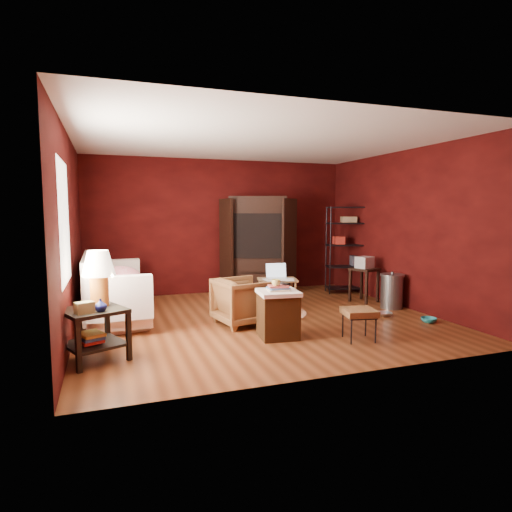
# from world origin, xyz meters

# --- Properties ---
(room) EXTENTS (5.54, 5.04, 2.84)m
(room) POSITION_xyz_m (-0.04, -0.01, 1.40)
(room) COLOR brown
(room) RESTS_ON ground
(sofa) EXTENTS (0.85, 1.95, 0.74)m
(sofa) POSITION_xyz_m (-2.23, 0.76, 0.37)
(sofa) COLOR white
(sofa) RESTS_ON ground
(armchair) EXTENTS (0.85, 0.89, 0.78)m
(armchair) POSITION_xyz_m (-0.35, -0.20, 0.39)
(armchair) COLOR black
(armchair) RESTS_ON ground
(pet_bowl_steel) EXTENTS (0.27, 0.12, 0.26)m
(pet_bowl_steel) POSITION_xyz_m (2.00, -0.48, 0.13)
(pet_bowl_steel) COLOR silver
(pet_bowl_steel) RESTS_ON ground
(pet_bowl_turquoise) EXTENTS (0.25, 0.15, 0.24)m
(pet_bowl_turquoise) POSITION_xyz_m (2.41, -1.06, 0.12)
(pet_bowl_turquoise) COLOR teal
(pet_bowl_turquoise) RESTS_ON ground
(vase) EXTENTS (0.18, 0.19, 0.14)m
(vase) POSITION_xyz_m (-2.37, -1.31, 0.68)
(vase) COLOR #0C0F3C
(vase) RESTS_ON side_table
(mug) EXTENTS (0.12, 0.10, 0.12)m
(mug) POSITION_xyz_m (-0.15, -1.05, 0.78)
(mug) COLOR #E9E072
(mug) RESTS_ON hamper
(side_table) EXTENTS (0.84, 0.84, 1.27)m
(side_table) POSITION_xyz_m (-2.42, -1.06, 0.76)
(side_table) COLOR black
(side_table) RESTS_ON ground
(sofa_cushions) EXTENTS (0.95, 2.29, 0.95)m
(sofa_cushions) POSITION_xyz_m (-2.23, 0.73, 0.47)
(sofa_cushions) COLOR white
(sofa_cushions) RESTS_ON sofa
(hamper) EXTENTS (0.59, 0.59, 0.75)m
(hamper) POSITION_xyz_m (-0.10, -1.01, 0.34)
(hamper) COLOR #41240F
(hamper) RESTS_ON ground
(footstool) EXTENTS (0.49, 0.49, 0.42)m
(footstool) POSITION_xyz_m (0.87, -1.49, 0.37)
(footstool) COLOR black
(footstool) RESTS_ON ground
(rug_round) EXTENTS (1.92, 1.92, 0.01)m
(rug_round) POSITION_xyz_m (0.18, 0.38, 0.01)
(rug_round) COLOR #EFE4C7
(rug_round) RESTS_ON ground
(rug_oriental) EXTENTS (1.26, 0.92, 0.01)m
(rug_oriental) POSITION_xyz_m (0.49, 1.10, 0.02)
(rug_oriental) COLOR #4A1316
(rug_oriental) RESTS_ON ground
(laptop_desk) EXTENTS (0.74, 0.62, 0.81)m
(laptop_desk) POSITION_xyz_m (0.48, 0.45, 0.50)
(laptop_desk) COLOR olive
(laptop_desk) RESTS_ON ground
(tv_armoire) EXTENTS (1.49, 1.18, 2.03)m
(tv_armoire) POSITION_xyz_m (0.70, 2.08, 1.06)
(tv_armoire) COLOR black
(tv_armoire) RESTS_ON ground
(wire_shelving) EXTENTS (0.96, 0.60, 1.82)m
(wire_shelving) POSITION_xyz_m (2.54, 1.54, 1.00)
(wire_shelving) COLOR black
(wire_shelving) RESTS_ON ground
(small_stand) EXTENTS (0.56, 0.56, 0.87)m
(small_stand) POSITION_xyz_m (2.32, 0.60, 0.65)
(small_stand) COLOR black
(small_stand) RESTS_ON ground
(trash_can) EXTENTS (0.48, 0.48, 0.66)m
(trash_can) POSITION_xyz_m (2.48, -0.03, 0.31)
(trash_can) COLOR gray
(trash_can) RESTS_ON ground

